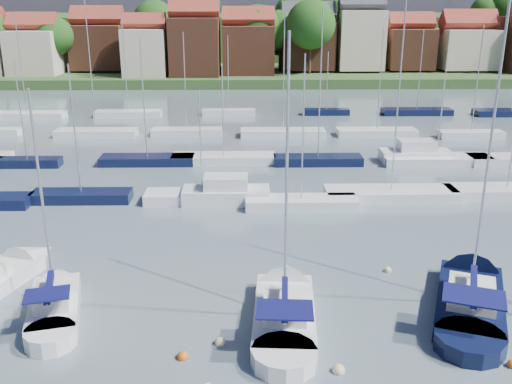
{
  "coord_description": "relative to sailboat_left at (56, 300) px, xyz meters",
  "views": [
    {
      "loc": [
        -3.72,
        -23.55,
        15.46
      ],
      "look_at": [
        -3.01,
        14.0,
        2.89
      ],
      "focal_mm": 40.0,
      "sensor_mm": 36.0,
      "label": 1
    }
  ],
  "objects": [
    {
      "name": "far_shore_town",
      "position": [
        16.12,
        129.06,
        4.24
      ],
      "size": [
        212.46,
        90.0,
        22.27
      ],
      "color": "#354B25",
      "rests_on": "ground"
    },
    {
      "name": "buoy_c",
      "position": [
        7.25,
        -4.86,
        -0.37
      ],
      "size": [
        0.53,
        0.53,
        0.53
      ],
      "primitive_type": "sphere",
      "color": "#D85914",
      "rests_on": "ground"
    },
    {
      "name": "sailboat_far",
      "position": [
        -3.95,
        2.93,
        -0.03
      ],
      "size": [
        5.73,
        10.41,
        13.43
      ],
      "rotation": [
        0.0,
        0.0,
        1.25
      ],
      "color": "silver",
      "rests_on": "ground"
    },
    {
      "name": "buoy_f",
      "position": [
        22.01,
        -5.77,
        -0.37
      ],
      "size": [
        0.48,
        0.48,
        0.48
      ],
      "primitive_type": "sphere",
      "color": "#D85914",
      "rests_on": "ground"
    },
    {
      "name": "sailboat_navy",
      "position": [
        22.55,
        0.79,
        -0.02
      ],
      "size": [
        7.59,
        12.85,
        17.27
      ],
      "rotation": [
        0.0,
        0.0,
        1.2
      ],
      "color": "black",
      "rests_on": "ground"
    },
    {
      "name": "buoy_g",
      "position": [
        8.91,
        -3.77,
        -0.37
      ],
      "size": [
        0.54,
        0.54,
        0.54
      ],
      "primitive_type": "sphere",
      "color": "beige",
      "rests_on": "ground"
    },
    {
      "name": "buoy_e",
      "position": [
        18.7,
        3.71,
        -0.37
      ],
      "size": [
        0.43,
        0.43,
        0.43
      ],
      "primitive_type": "sphere",
      "color": "beige",
      "rests_on": "ground"
    },
    {
      "name": "ground",
      "position": [
        13.89,
        36.39,
        -0.37
      ],
      "size": [
        260.0,
        260.0,
        0.0
      ],
      "primitive_type": "plane",
      "color": "#465560",
      "rests_on": "ground"
    },
    {
      "name": "buoy_d",
      "position": [
        14.2,
        -6.01,
        -0.37
      ],
      "size": [
        0.55,
        0.55,
        0.55
      ],
      "primitive_type": "sphere",
      "color": "beige",
      "rests_on": "ground"
    },
    {
      "name": "sailboat_left",
      "position": [
        0.0,
        0.0,
        0.0
      ],
      "size": [
        4.57,
        9.51,
        12.62
      ],
      "rotation": [
        0.0,
        0.0,
        1.81
      ],
      "color": "silver",
      "rests_on": "ground"
    },
    {
      "name": "sailboat_centre",
      "position": [
        12.17,
        -0.49,
        -0.01
      ],
      "size": [
        3.8,
        11.59,
        15.52
      ],
      "rotation": [
        0.0,
        0.0,
        1.5
      ],
      "color": "silver",
      "rests_on": "ground"
    },
    {
      "name": "marina_field",
      "position": [
        15.8,
        31.54,
        0.06
      ],
      "size": [
        79.62,
        41.41,
        15.93
      ],
      "color": "silver",
      "rests_on": "ground"
    }
  ]
}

